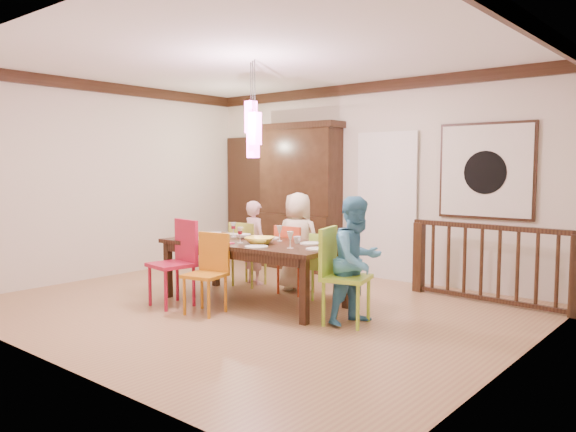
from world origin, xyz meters
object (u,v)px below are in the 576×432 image
Objects in this scene: chair_far_left at (249,249)px; dining_table at (254,248)px; chair_end_right at (347,269)px; china_hutch at (300,196)px; person_far_mid at (298,242)px; balustrade at (490,262)px; person_far_left at (255,242)px; person_end_right at (357,260)px.

dining_table is at bearing 128.54° from chair_far_left.
chair_end_right is 3.31m from china_hutch.
person_far_mid is at bearing -52.55° from china_hutch.
balustrade is 2.43m from person_far_mid.
person_far_left is at bearing 52.33° from chair_end_right.
person_far_mid is (0.73, 0.18, 0.15)m from chair_far_left.
chair_far_left is 0.76× the size of person_far_left.
chair_far_left is 0.38× the size of china_hutch.
china_hutch is at bearing 177.08° from balustrade.
balustrade is at bearing -39.08° from chair_end_right.
dining_table is 1.40m from chair_end_right.
balustrade is 1.94m from person_end_right.
balustrade is (2.96, 1.12, -0.01)m from chair_far_left.
person_end_right is at bearing 154.70° from chair_far_left.
dining_table is at bearing 77.86° from person_far_mid.
chair_far_left is at bearing -156.11° from balustrade.
china_hutch is 1.14× the size of balustrade.
balustrade is at bearing -169.79° from person_far_mid.
person_far_left is at bearing -9.56° from person_far_mid.
balustrade is at bearing -6.14° from china_hutch.
dining_table is 2.42m from china_hutch.
person_end_right is (1.48, -0.85, 0.02)m from person_far_mid.
dining_table is at bearing 72.05° from chair_end_right.
person_far_mid is (-0.01, 0.86, -0.01)m from dining_table.
chair_end_right is at bearing -42.85° from china_hutch.
person_far_mid is (0.98, -1.28, -0.52)m from china_hutch.
chair_far_left is 0.76m from person_far_mid.
china_hutch is 3.29m from person_end_right.
dining_table is 1.97× the size of person_far_left.
chair_far_left is at bearing 133.61° from dining_table.
dining_table is 0.86m from person_far_mid.
chair_far_left is 0.88× the size of chair_end_right.
chair_end_right is 0.86× the size of person_far_left.
person_far_mid is at bearing 87.01° from dining_table.
china_hutch reaches higher than chair_end_right.
person_far_left is 0.87× the size of person_end_right.
balustrade is 1.53× the size of person_end_right.
chair_end_right reaches higher than dining_table.
chair_end_right is (1.40, -0.07, -0.09)m from dining_table.
person_end_right is (2.46, -2.13, -0.50)m from china_hutch.
person_far_mid reaches higher than balustrade.
china_hutch is 2.00× the size of person_far_left.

